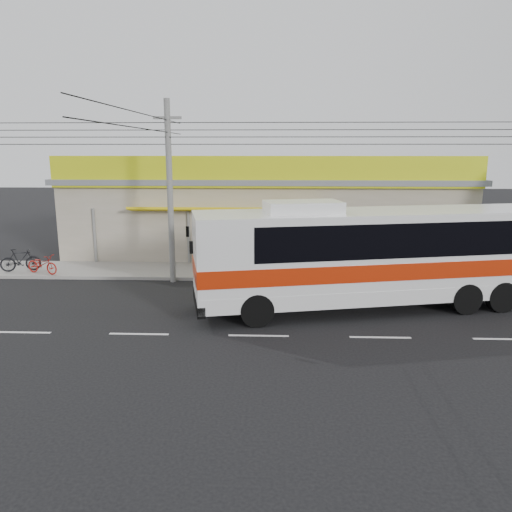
{
  "coord_description": "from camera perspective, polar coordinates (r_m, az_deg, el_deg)",
  "views": [
    {
      "loc": [
        0.51,
        -18.06,
        6.08
      ],
      "look_at": [
        -0.25,
        2.0,
        1.73
      ],
      "focal_mm": 35.0,
      "sensor_mm": 36.0,
      "label": 1
    }
  ],
  "objects": [
    {
      "name": "ground",
      "position": [
        19.06,
        0.54,
        -6.38
      ],
      "size": [
        120.0,
        120.0,
        0.0
      ],
      "primitive_type": "plane",
      "color": "black",
      "rests_on": "ground"
    },
    {
      "name": "coach_bus",
      "position": [
        19.54,
        13.93,
        0.55
      ],
      "size": [
        13.92,
        5.66,
        4.2
      ],
      "rotation": [
        0.0,
        0.0,
        0.21
      ],
      "color": "silver",
      "rests_on": "ground"
    },
    {
      "name": "motorbike_dark",
      "position": [
        27.07,
        -25.33,
        -0.4
      ],
      "size": [
        1.94,
        1.11,
        1.13
      ],
      "primitive_type": "imported",
      "rotation": [
        0.0,
        0.0,
        1.9
      ],
      "color": "black",
      "rests_on": "sidewalk"
    },
    {
      "name": "lane_markings",
      "position": [
        16.71,
        0.29,
        -9.11
      ],
      "size": [
        50.0,
        0.12,
        0.01
      ],
      "primitive_type": null,
      "color": "silver",
      "rests_on": "ground"
    },
    {
      "name": "sidewalk",
      "position": [
        24.8,
        0.94,
        -1.79
      ],
      "size": [
        30.0,
        3.2,
        0.15
      ],
      "primitive_type": "cube",
      "color": "gray",
      "rests_on": "ground"
    },
    {
      "name": "utility_pole",
      "position": [
        22.76,
        -10.05,
        13.75
      ],
      "size": [
        34.0,
        14.0,
        8.19
      ],
      "color": "slate",
      "rests_on": "ground"
    },
    {
      "name": "storefront_building",
      "position": [
        29.84,
        1.18,
        4.95
      ],
      "size": [
        22.6,
        9.2,
        5.7
      ],
      "color": "gray",
      "rests_on": "ground"
    },
    {
      "name": "motorbike_red",
      "position": [
        26.13,
        -23.24,
        -0.85
      ],
      "size": [
        1.88,
        1.18,
        0.93
      ],
      "primitive_type": "imported",
      "rotation": [
        0.0,
        0.0,
        1.23
      ],
      "color": "#95110A",
      "rests_on": "sidewalk"
    }
  ]
}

